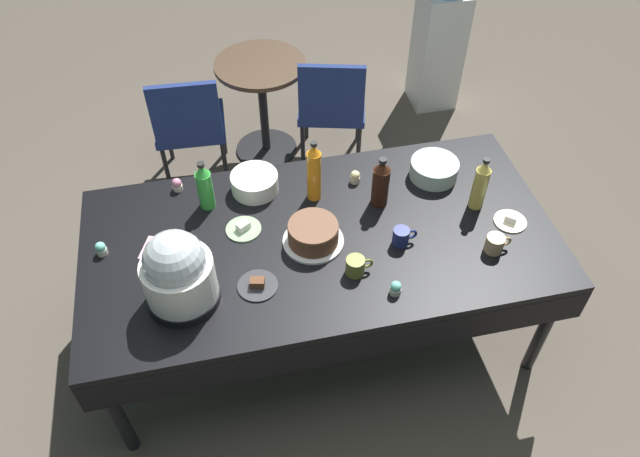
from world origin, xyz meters
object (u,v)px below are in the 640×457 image
(frosted_layer_cake, at_px, (313,234))
(round_cafe_table, at_px, (262,92))
(soda_bottle_ginger_ale, at_px, (480,185))
(potluck_table, at_px, (320,245))
(soda_bottle_orange_juice, at_px, (314,172))
(coffee_mug_olive, at_px, (356,266))
(coffee_mug_navy, at_px, (402,237))
(maroon_chair_left, at_px, (189,122))
(soda_bottle_cola, at_px, (381,183))
(cupcake_cocoa, at_px, (101,249))
(dessert_plate_sage, at_px, (243,228))
(soda_bottle_lime_soda, at_px, (205,187))
(water_cooler, at_px, (440,33))
(slow_cooker, at_px, (178,273))
(cupcake_mint, at_px, (177,185))
(dessert_plate_cream, at_px, (510,220))
(ceramic_snack_bowl, at_px, (255,183))
(maroon_chair_right, at_px, (332,104))
(cupcake_lemon, at_px, (355,177))
(coffee_mug_tan, at_px, (495,244))
(cupcake_berry, at_px, (396,288))
(glass_salad_bowl, at_px, (434,169))
(dessert_plate_charcoal, at_px, (258,285))

(frosted_layer_cake, bearing_deg, round_cafe_table, 90.40)
(frosted_layer_cake, xyz_separation_m, soda_bottle_ginger_ale, (0.83, 0.07, 0.08))
(potluck_table, bearing_deg, soda_bottle_orange_juice, 83.78)
(coffee_mug_olive, xyz_separation_m, coffee_mug_navy, (0.25, 0.12, 0.00))
(maroon_chair_left, bearing_deg, soda_bottle_cola, -53.88)
(cupcake_cocoa, bearing_deg, dessert_plate_sage, 0.93)
(soda_bottle_lime_soda, height_order, water_cooler, water_cooler)
(cupcake_cocoa, xyz_separation_m, soda_bottle_ginger_ale, (1.78, -0.07, 0.10))
(potluck_table, relative_size, slow_cooker, 5.90)
(water_cooler, bearing_deg, cupcake_mint, -143.03)
(cupcake_cocoa, xyz_separation_m, soda_bottle_orange_juice, (1.02, 0.16, 0.13))
(slow_cooker, distance_m, dessert_plate_cream, 1.56)
(ceramic_snack_bowl, bearing_deg, cupcake_cocoa, -159.72)
(potluck_table, xyz_separation_m, maroon_chair_right, (0.38, 1.38, -0.20))
(frosted_layer_cake, distance_m, dessert_plate_cream, 0.95)
(frosted_layer_cake, distance_m, maroon_chair_left, 1.53)
(soda_bottle_orange_juice, height_order, coffee_mug_olive, soda_bottle_orange_juice)
(coffee_mug_olive, bearing_deg, cupcake_lemon, 75.60)
(frosted_layer_cake, distance_m, maroon_chair_right, 1.50)
(slow_cooker, distance_m, cupcake_lemon, 1.06)
(coffee_mug_navy, bearing_deg, soda_bottle_lime_soda, 152.54)
(soda_bottle_cola, distance_m, soda_bottle_lime_soda, 0.84)
(frosted_layer_cake, xyz_separation_m, cupcake_lemon, (0.29, 0.36, -0.02))
(coffee_mug_navy, bearing_deg, soda_bottle_ginger_ale, 20.30)
(soda_bottle_orange_juice, distance_m, soda_bottle_lime_soda, 0.53)
(potluck_table, relative_size, dessert_plate_cream, 14.13)
(coffee_mug_tan, bearing_deg, frosted_layer_cake, 164.20)
(coffee_mug_navy, bearing_deg, maroon_chair_right, 89.02)
(dessert_plate_cream, bearing_deg, frosted_layer_cake, 175.40)
(dessert_plate_cream, height_order, cupcake_berry, cupcake_berry)
(cupcake_mint, xyz_separation_m, coffee_mug_tan, (1.39, -0.72, 0.01))
(glass_salad_bowl, distance_m, dessert_plate_sage, 1.02)
(potluck_table, relative_size, frosted_layer_cake, 7.75)
(ceramic_snack_bowl, distance_m, maroon_chair_right, 1.22)
(coffee_mug_olive, xyz_separation_m, round_cafe_table, (-0.16, 1.85, -0.29))
(soda_bottle_lime_soda, bearing_deg, cupcake_lemon, 0.95)
(soda_bottle_cola, height_order, soda_bottle_orange_juice, soda_bottle_orange_juice)
(glass_salad_bowl, bearing_deg, coffee_mug_tan, -79.71)
(cupcake_berry, xyz_separation_m, soda_bottle_cola, (0.09, 0.55, 0.10))
(dessert_plate_charcoal, bearing_deg, cupcake_lemon, 44.01)
(dessert_plate_cream, xyz_separation_m, round_cafe_table, (-0.96, 1.70, -0.26))
(ceramic_snack_bowl, bearing_deg, cupcake_mint, 167.39)
(coffee_mug_tan, xyz_separation_m, maroon_chair_right, (-0.38, 1.63, -0.30))
(water_cooler, bearing_deg, frosted_layer_cake, -124.78)
(soda_bottle_ginger_ale, distance_m, soda_bottle_orange_juice, 0.79)
(coffee_mug_tan, bearing_deg, round_cafe_table, 113.51)
(dessert_plate_sage, xyz_separation_m, maroon_chair_right, (0.72, 1.26, -0.27))
(frosted_layer_cake, distance_m, coffee_mug_olive, 0.26)
(dessert_plate_charcoal, xyz_separation_m, cupcake_lemon, (0.58, 0.56, 0.02))
(ceramic_snack_bowl, distance_m, dessert_plate_charcoal, 0.62)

